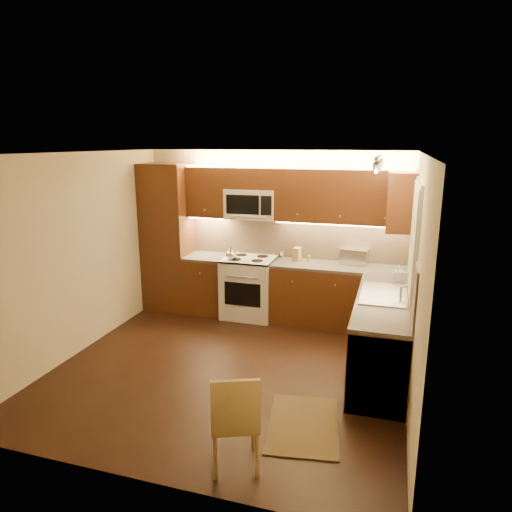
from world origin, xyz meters
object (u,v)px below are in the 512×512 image
(microwave, at_px, (252,204))
(dining_chair, at_px, (235,418))
(stove, at_px, (249,287))
(knife_block, at_px, (297,254))
(kettle, at_px, (231,253))
(soap_bottle, at_px, (398,273))
(sink, at_px, (385,289))
(toaster_oven, at_px, (355,256))

(microwave, height_order, dining_chair, microwave)
(stove, distance_m, knife_block, 0.90)
(stove, bearing_deg, kettle, -141.56)
(kettle, distance_m, soap_bottle, 2.40)
(sink, bearing_deg, soap_bottle, 76.14)
(microwave, distance_m, dining_chair, 3.76)
(knife_block, distance_m, dining_chair, 3.47)
(toaster_oven, distance_m, dining_chair, 3.58)
(stove, xyz_separation_m, dining_chair, (0.92, -3.28, -0.03))
(toaster_oven, bearing_deg, knife_block, -169.79)
(toaster_oven, relative_size, soap_bottle, 1.83)
(soap_bottle, bearing_deg, dining_chair, -106.39)
(stove, relative_size, soap_bottle, 4.40)
(dining_chair, bearing_deg, knife_block, 71.24)
(microwave, relative_size, dining_chair, 0.87)
(microwave, distance_m, sink, 2.48)
(toaster_oven, xyz_separation_m, knife_block, (-0.83, -0.06, -0.02))
(stove, height_order, sink, sink)
(sink, xyz_separation_m, toaster_oven, (-0.46, 1.32, 0.04))
(sink, height_order, toaster_oven, toaster_oven)
(knife_block, xyz_separation_m, soap_bottle, (1.44, -0.66, 0.01))
(stove, bearing_deg, microwave, 90.00)
(stove, relative_size, dining_chair, 1.06)
(sink, relative_size, soap_bottle, 4.11)
(stove, xyz_separation_m, microwave, (0.00, 0.14, 1.26))
(stove, relative_size, sink, 1.07)
(kettle, height_order, knife_block, kettle)
(kettle, relative_size, soap_bottle, 0.92)
(microwave, relative_size, toaster_oven, 1.98)
(knife_block, distance_m, soap_bottle, 1.59)
(toaster_oven, height_order, soap_bottle, toaster_oven)
(microwave, bearing_deg, toaster_oven, 2.22)
(toaster_oven, distance_m, soap_bottle, 0.94)
(toaster_oven, xyz_separation_m, soap_bottle, (0.61, -0.71, -0.01))
(kettle, bearing_deg, knife_block, 11.78)
(stove, relative_size, knife_block, 4.68)
(dining_chair, bearing_deg, toaster_oven, 57.57)
(sink, relative_size, dining_chair, 0.99)
(soap_bottle, bearing_deg, toaster_oven, 138.17)
(stove, height_order, kettle, kettle)
(microwave, relative_size, knife_block, 3.87)
(sink, bearing_deg, kettle, 156.85)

